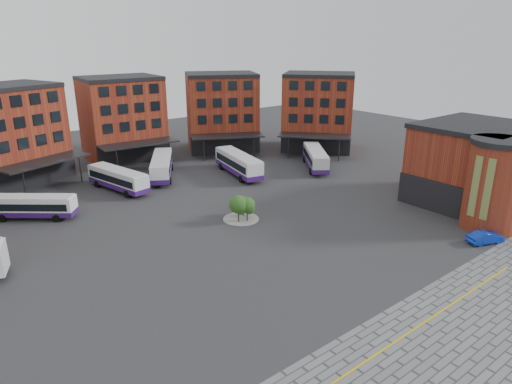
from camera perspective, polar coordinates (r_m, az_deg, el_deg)
ground at (r=46.58m, az=5.09°, el=-8.45°), size 160.00×160.00×0.00m
yellow_line at (r=40.70m, az=21.40°, el=-14.22°), size 26.00×0.15×0.02m
main_building at (r=73.36m, az=-18.84°, el=6.89°), size 94.14×42.48×14.60m
east_building at (r=65.41m, az=25.78°, el=2.85°), size 17.40×15.40×10.60m
tree_island at (r=55.14m, az=-1.67°, el=-1.80°), size 4.40×4.40×3.43m
bus_b at (r=62.14m, az=-26.19°, el=-1.62°), size 9.51×8.39×2.91m
bus_c at (r=68.82m, az=-16.88°, el=1.58°), size 4.98×11.57×3.18m
bus_d at (r=73.48m, az=-11.71°, el=3.21°), size 8.60×11.83×3.41m
bus_e at (r=73.27m, az=-2.23°, el=3.59°), size 5.29×12.71×3.49m
bus_f at (r=77.66m, az=7.44°, el=4.26°), size 9.16×10.98×3.30m
blue_car at (r=55.54m, az=26.77°, el=-5.08°), size 4.34×2.84×1.35m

